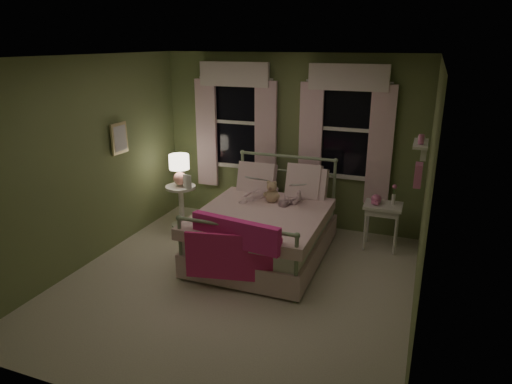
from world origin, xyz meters
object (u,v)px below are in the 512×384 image
at_px(bed, 265,229).
at_px(child_left, 257,175).
at_px(child_right, 295,184).
at_px(teddy_bear, 272,193).
at_px(table_lamp, 179,167).
at_px(nightstand_right, 383,211).
at_px(nightstand_left, 181,200).

height_order(bed, child_left, child_left).
bearing_deg(bed, child_right, 57.61).
distance_m(child_left, teddy_bear, 0.37).
distance_m(table_lamp, nightstand_right, 3.02).
relative_size(child_left, teddy_bear, 2.57).
xyz_separation_m(child_right, nightstand_left, (-1.84, 0.08, -0.49)).
xyz_separation_m(child_left, child_right, (0.56, 0.00, -0.07)).
xyz_separation_m(child_right, nightstand_right, (1.15, 0.33, -0.36)).
height_order(nightstand_left, table_lamp, table_lamp).
bearing_deg(child_left, child_right, -165.34).
height_order(child_left, teddy_bear, child_left).
relative_size(child_left, nightstand_right, 1.27).
bearing_deg(child_right, nightstand_left, 18.34).
distance_m(child_right, table_lamp, 1.84).
relative_size(child_right, nightstand_right, 1.05).
height_order(teddy_bear, nightstand_left, teddy_bear).
xyz_separation_m(teddy_bear, nightstand_right, (1.43, 0.49, -0.24)).
bearing_deg(teddy_bear, table_lamp, 171.19).
bearing_deg(child_right, bed, 78.54).
xyz_separation_m(bed, nightstand_right, (1.42, 0.77, 0.17)).
relative_size(bed, teddy_bear, 6.45).
bearing_deg(nightstand_right, table_lamp, -175.23).
distance_m(child_left, nightstand_left, 1.40).
bearing_deg(bed, nightstand_right, 28.29).
relative_size(bed, nightstand_right, 3.18).
relative_size(nightstand_left, nightstand_right, 1.02).
relative_size(child_left, nightstand_left, 1.25).
height_order(child_right, table_lamp, child_right).
relative_size(teddy_bear, table_lamp, 0.67).
distance_m(bed, child_left, 0.79).
distance_m(teddy_bear, nightstand_left, 1.62).
height_order(child_left, table_lamp, child_left).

